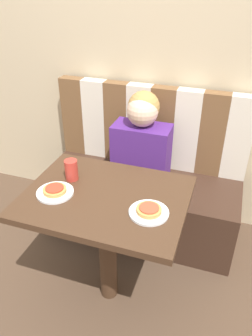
% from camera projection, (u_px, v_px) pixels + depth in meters
% --- Properties ---
extents(ground_plane, '(12.00, 12.00, 0.00)m').
position_uv_depth(ground_plane, '(109.00, 292.00, 2.01)').
color(ground_plane, '#4C3828').
extents(wall_back, '(7.00, 0.05, 2.60)m').
position_uv_depth(wall_back, '(158.00, 41.00, 2.11)').
color(wall_back, '#C6B28E').
rests_on(wall_back, ground_plane).
extents(booth_seat, '(1.37, 0.55, 0.45)m').
position_uv_depth(booth_seat, '(140.00, 203.00, 2.40)').
color(booth_seat, '#382319').
rests_on(booth_seat, ground_plane).
extents(booth_backrest, '(1.37, 0.09, 0.59)m').
position_uv_depth(booth_backrest, '(151.00, 127.00, 2.32)').
color(booth_backrest, brown).
rests_on(booth_backrest, booth_seat).
extents(dining_table, '(0.81, 0.63, 0.74)m').
position_uv_depth(dining_table, '(106.00, 214.00, 1.69)').
color(dining_table, '#422B1C').
rests_on(dining_table, ground_plane).
extents(person, '(0.37, 0.23, 0.61)m').
position_uv_depth(person, '(142.00, 138.00, 2.13)').
color(person, '#4C237A').
rests_on(person, booth_seat).
extents(plate_left, '(0.19, 0.19, 0.01)m').
position_uv_depth(plate_left, '(55.00, 193.00, 1.63)').
color(plate_left, white).
rests_on(plate_left, dining_table).
extents(plate_right, '(0.19, 0.19, 0.01)m').
position_uv_depth(plate_right, '(149.00, 213.00, 1.50)').
color(plate_right, white).
rests_on(plate_right, dining_table).
extents(pizza_left, '(0.12, 0.12, 0.02)m').
position_uv_depth(pizza_left, '(55.00, 190.00, 1.62)').
color(pizza_left, '#C68E47').
rests_on(pizza_left, plate_left).
extents(pizza_right, '(0.12, 0.12, 0.02)m').
position_uv_depth(pizza_right, '(149.00, 210.00, 1.49)').
color(pizza_right, '#C68E47').
rests_on(pizza_right, plate_right).
extents(drinking_cup, '(0.07, 0.07, 0.11)m').
position_uv_depth(drinking_cup, '(71.00, 170.00, 1.72)').
color(drinking_cup, '#B23328').
rests_on(drinking_cup, dining_table).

